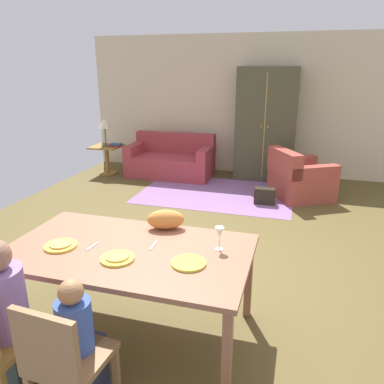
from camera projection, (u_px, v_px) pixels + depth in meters
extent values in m
cube|color=brown|center=(216.00, 239.00, 4.83)|extent=(6.83, 6.55, 0.02)
cube|color=beige|center=(255.00, 106.00, 7.43)|extent=(6.83, 0.10, 2.70)
cube|color=#945E44|center=(128.00, 251.00, 2.90)|extent=(1.88, 1.07, 0.04)
cube|color=#945E44|center=(227.00, 357.00, 2.35)|extent=(0.06, 0.06, 0.72)
cube|color=#945E44|center=(70.00, 252.00, 3.69)|extent=(0.06, 0.06, 0.72)
cube|color=#945E44|center=(249.00, 279.00, 3.22)|extent=(0.06, 0.06, 0.72)
cylinder|color=yellow|center=(61.00, 246.00, 2.92)|extent=(0.25, 0.25, 0.02)
cylinder|color=#DA9348|center=(61.00, 244.00, 2.91)|extent=(0.17, 0.17, 0.01)
cylinder|color=yellow|center=(117.00, 258.00, 2.73)|extent=(0.25, 0.25, 0.02)
cylinder|color=gold|center=(117.00, 256.00, 2.72)|extent=(0.17, 0.17, 0.01)
cylinder|color=yellow|center=(189.00, 263.00, 2.66)|extent=(0.25, 0.25, 0.02)
cylinder|color=silver|center=(219.00, 249.00, 2.88)|extent=(0.06, 0.06, 0.01)
cylinder|color=silver|center=(219.00, 244.00, 2.86)|extent=(0.01, 0.01, 0.09)
cone|color=silver|center=(219.00, 233.00, 2.83)|extent=(0.07, 0.07, 0.09)
cube|color=silver|center=(92.00, 246.00, 2.92)|extent=(0.03, 0.15, 0.01)
cube|color=silver|center=(153.00, 245.00, 2.94)|extent=(0.02, 0.17, 0.01)
cube|color=olive|center=(1.00, 341.00, 2.39)|extent=(0.46, 0.46, 0.04)
cube|color=olive|center=(48.00, 358.00, 2.56)|extent=(0.04, 0.04, 0.41)
cube|color=olive|center=(8.00, 344.00, 2.69)|extent=(0.04, 0.04, 0.41)
cube|color=#334241|center=(22.00, 352.00, 2.58)|extent=(0.29, 0.36, 0.45)
cylinder|color=#906EB4|center=(2.00, 302.00, 2.37)|extent=(0.30, 0.30, 0.46)
cube|color=olive|center=(72.00, 358.00, 2.26)|extent=(0.45, 0.45, 0.04)
cube|color=olive|center=(45.00, 348.00, 2.01)|extent=(0.42, 0.07, 0.42)
cube|color=olive|center=(116.00, 374.00, 2.43)|extent=(0.04, 0.04, 0.41)
cube|color=olive|center=(70.00, 360.00, 2.55)|extent=(0.04, 0.04, 0.41)
cube|color=#2B3047|center=(86.00, 371.00, 2.43)|extent=(0.20, 0.26, 0.45)
cylinder|color=#3955AC|center=(75.00, 326.00, 2.25)|extent=(0.22, 0.22, 0.33)
sphere|color=#A9764A|center=(71.00, 292.00, 2.18)|extent=(0.15, 0.15, 0.15)
ellipsoid|color=orange|center=(166.00, 219.00, 3.22)|extent=(0.35, 0.25, 0.17)
cube|color=#8B6297|center=(216.00, 193.00, 6.53)|extent=(2.60, 1.80, 0.01)
cube|color=#9F373D|center=(170.00, 166.00, 7.50)|extent=(1.65, 0.84, 0.42)
cube|color=#9F373D|center=(175.00, 142.00, 7.68)|extent=(1.65, 0.20, 0.40)
cube|color=#9F373D|center=(136.00, 148.00, 7.59)|extent=(0.18, 0.84, 0.20)
cube|color=#9F373D|center=(206.00, 153.00, 7.20)|extent=(0.18, 0.84, 0.20)
cube|color=#A04236|center=(301.00, 185.00, 6.28)|extent=(1.15, 1.16, 0.42)
cube|color=#A04236|center=(285.00, 162.00, 6.07)|extent=(0.60, 0.83, 0.40)
cube|color=#A04236|center=(314.00, 172.00, 5.87)|extent=(0.82, 0.58, 0.20)
cube|color=#A04236|center=(293.00, 162.00, 6.49)|extent=(0.82, 0.58, 0.20)
cube|color=#46432B|center=(266.00, 125.00, 7.09)|extent=(1.10, 0.56, 2.10)
cube|color=#B19140|center=(264.00, 127.00, 6.84)|extent=(0.02, 0.01, 1.89)
sphere|color=#B19140|center=(261.00, 127.00, 6.85)|extent=(0.04, 0.04, 0.04)
sphere|color=#B19140|center=(268.00, 127.00, 6.81)|extent=(0.04, 0.04, 0.04)
cube|color=olive|center=(106.00, 147.00, 7.54)|extent=(0.56, 0.56, 0.03)
cylinder|color=olive|center=(107.00, 161.00, 7.63)|extent=(0.08, 0.08, 0.55)
cylinder|color=olive|center=(108.00, 173.00, 7.72)|extent=(0.36, 0.36, 0.03)
cylinder|color=#494D2C|center=(106.00, 145.00, 7.54)|extent=(0.16, 0.16, 0.02)
cylinder|color=#494D2C|center=(105.00, 136.00, 7.48)|extent=(0.02, 0.02, 0.34)
cone|color=beige|center=(104.00, 123.00, 7.40)|extent=(0.26, 0.26, 0.18)
cube|color=maroon|center=(115.00, 146.00, 7.46)|extent=(0.22, 0.16, 0.03)
cube|color=navy|center=(116.00, 144.00, 7.48)|extent=(0.22, 0.16, 0.03)
cube|color=black|center=(265.00, 196.00, 5.99)|extent=(0.32, 0.16, 0.26)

